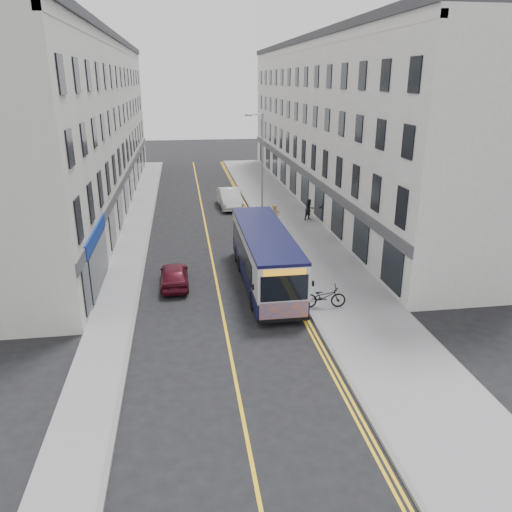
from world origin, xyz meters
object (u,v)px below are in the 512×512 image
object	(u,v)px
streetlamp	(261,165)
bicycle	(324,297)
pedestrian_near	(275,217)
pedestrian_far	(309,210)
car_white	(230,198)
city_bus	(265,255)
car_maroon	(174,275)

from	to	relation	value
streetlamp	bicycle	size ratio (longest dim) A/B	3.90
pedestrian_near	bicycle	bearing A→B (deg)	-94.79
streetlamp	bicycle	bearing A→B (deg)	-87.89
pedestrian_far	car_white	size ratio (longest dim) A/B	0.34
streetlamp	pedestrian_far	distance (m)	5.07
city_bus	car_maroon	distance (m)	4.83
city_bus	car_white	world-z (taller)	city_bus
pedestrian_near	car_maroon	bearing A→B (deg)	-132.36
pedestrian_near	pedestrian_far	distance (m)	3.78
pedestrian_far	car_white	xyz separation A→B (m)	(-5.53, 5.27, -0.14)
pedestrian_near	car_maroon	world-z (taller)	pedestrian_near
city_bus	car_maroon	world-z (taller)	city_bus
pedestrian_far	car_maroon	bearing A→B (deg)	-155.72
streetlamp	pedestrian_near	bearing A→B (deg)	-73.87
car_white	car_maroon	bearing A→B (deg)	-108.11
streetlamp	car_white	size ratio (longest dim) A/B	1.68
city_bus	pedestrian_far	size ratio (longest dim) A/B	6.31
city_bus	pedestrian_far	world-z (taller)	city_bus
pedestrian_far	car_maroon	distance (m)	15.07
streetlamp	car_white	distance (m)	6.64
car_white	car_maroon	world-z (taller)	car_white
pedestrian_near	car_white	size ratio (longest dim) A/B	0.38
car_white	car_maroon	xyz separation A→B (m)	(-4.53, -16.47, -0.17)
pedestrian_far	car_white	world-z (taller)	pedestrian_far
bicycle	car_maroon	bearing A→B (deg)	65.78
pedestrian_near	pedestrian_far	xyz separation A→B (m)	(3.06, 2.21, -0.11)
city_bus	car_white	distance (m)	16.91
bicycle	car_maroon	xyz separation A→B (m)	(-6.92, 3.93, -0.04)
pedestrian_far	car_white	distance (m)	7.64
bicycle	car_white	size ratio (longest dim) A/B	0.43
city_bus	pedestrian_near	size ratio (longest dim) A/B	5.54
bicycle	pedestrian_near	world-z (taller)	pedestrian_near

